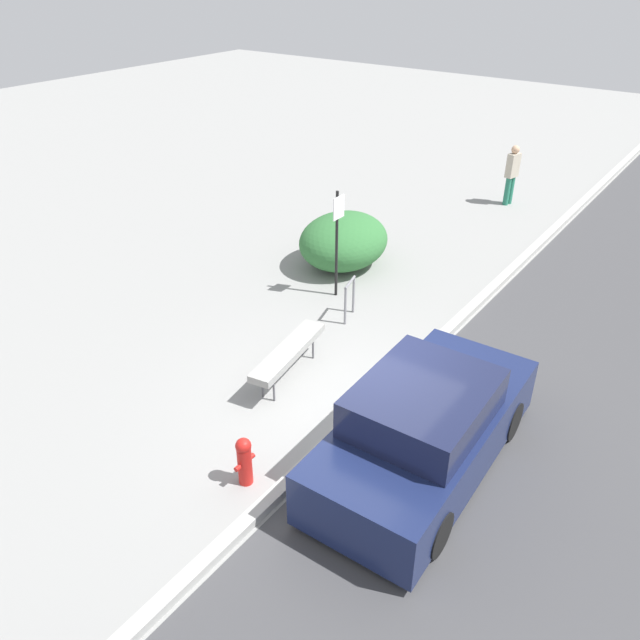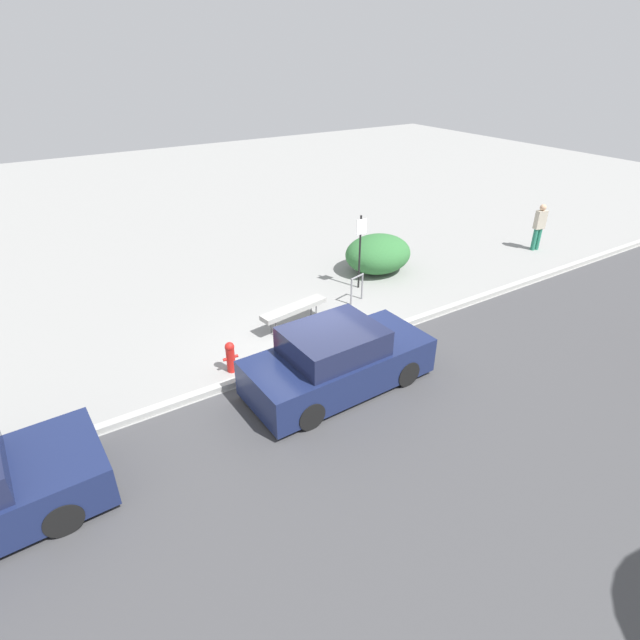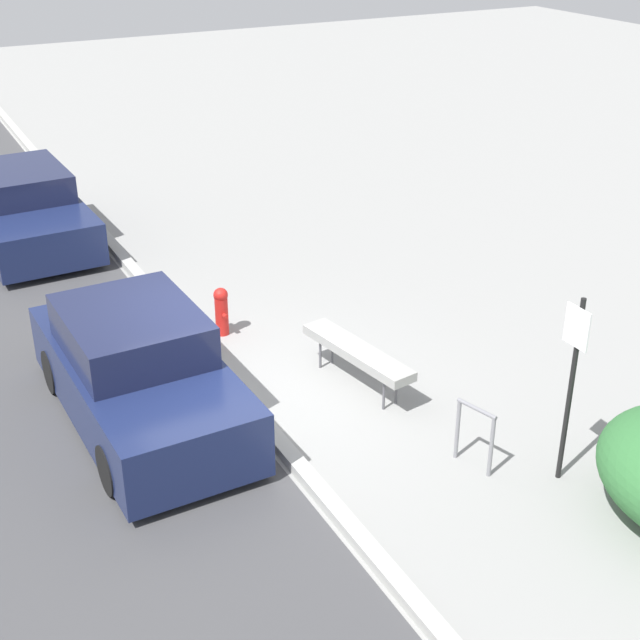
# 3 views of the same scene
# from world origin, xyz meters

# --- Properties ---
(ground_plane) EXTENTS (60.00, 60.00, 0.00)m
(ground_plane) POSITION_xyz_m (0.00, 0.00, 0.00)
(ground_plane) COLOR gray
(curb) EXTENTS (60.00, 0.20, 0.13)m
(curb) POSITION_xyz_m (0.00, 0.00, 0.07)
(curb) COLOR #A8A8A3
(curb) RESTS_ON ground_plane
(bench) EXTENTS (2.01, 0.70, 0.59)m
(bench) POSITION_xyz_m (0.28, 1.58, 0.51)
(bench) COLOR #515156
(bench) RESTS_ON ground_plane
(bike_rack) EXTENTS (0.54, 0.19, 0.83)m
(bike_rack) POSITION_xyz_m (2.55, 1.86, 0.50)
(bike_rack) COLOR gray
(bike_rack) RESTS_ON ground_plane
(sign_post) EXTENTS (0.36, 0.08, 2.30)m
(sign_post) POSITION_xyz_m (3.19, 2.62, 1.38)
(sign_post) COLOR black
(sign_post) RESTS_ON ground_plane
(fire_hydrant) EXTENTS (0.36, 0.22, 0.77)m
(fire_hydrant) POSITION_xyz_m (-2.00, 0.53, 0.41)
(fire_hydrant) COLOR red
(fire_hydrant) RESTS_ON ground_plane
(parked_car_near) EXTENTS (4.15, 1.88, 1.48)m
(parked_car_near) POSITION_xyz_m (-0.28, -1.28, 0.67)
(parked_car_near) COLOR black
(parked_car_near) RESTS_ON ground_plane
(parked_car_far) EXTENTS (4.45, 2.00, 1.40)m
(parked_car_far) POSITION_xyz_m (-7.36, -1.33, 0.64)
(parked_car_far) COLOR black
(parked_car_far) RESTS_ON ground_plane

